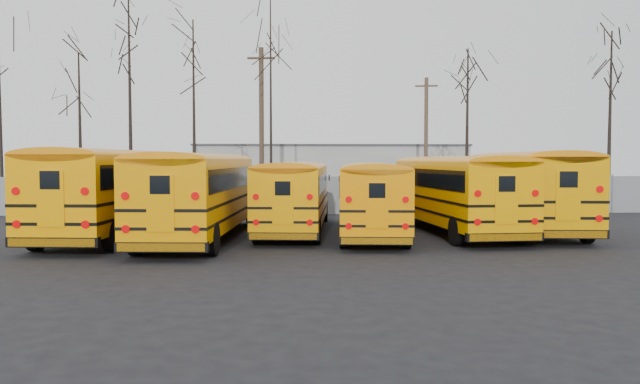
{
  "coord_description": "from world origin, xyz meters",
  "views": [
    {
      "loc": [
        -1.86,
        -20.94,
        2.91
      ],
      "look_at": [
        -0.43,
        3.94,
        1.6
      ],
      "focal_mm": 35.0,
      "sensor_mm": 36.0,
      "label": 1
    }
  ],
  "objects": [
    {
      "name": "bus_e",
      "position": [
        4.81,
        3.12,
        1.81
      ],
      "size": [
        3.23,
        11.15,
        3.08
      ],
      "rotation": [
        0.0,
        0.0,
        0.06
      ],
      "color": "black",
      "rests_on": "ground"
    },
    {
      "name": "bus_f",
      "position": [
        7.83,
        3.82,
        1.91
      ],
      "size": [
        3.81,
        11.84,
        3.26
      ],
      "rotation": [
        0.0,
        0.0,
        -0.1
      ],
      "color": "black",
      "rests_on": "ground"
    },
    {
      "name": "bus_a",
      "position": [
        -8.13,
        2.78,
        1.95
      ],
      "size": [
        3.85,
        12.08,
        3.33
      ],
      "rotation": [
        0.0,
        0.0,
        -0.1
      ],
      "color": "black",
      "rests_on": "ground"
    },
    {
      "name": "tree_0",
      "position": [
        -18.16,
        16.05,
        5.51
      ],
      "size": [
        0.26,
        0.26,
        11.02
      ],
      "primitive_type": "cone",
      "color": "black",
      "rests_on": "ground"
    },
    {
      "name": "tree_4",
      "position": [
        -2.64,
        16.25,
        6.17
      ],
      "size": [
        0.26,
        0.26,
        12.34
      ],
      "primitive_type": "cone",
      "color": "black",
      "rests_on": "ground"
    },
    {
      "name": "bus_d",
      "position": [
        1.42,
        2.34,
        1.65
      ],
      "size": [
        3.31,
        10.25,
        2.82
      ],
      "rotation": [
        0.0,
        0.0,
        -0.1
      ],
      "color": "black",
      "rests_on": "ground"
    },
    {
      "name": "distant_building",
      "position": [
        2.0,
        32.0,
        2.0
      ],
      "size": [
        22.0,
        8.0,
        4.0
      ],
      "primitive_type": "cube",
      "color": "beige",
      "rests_on": "ground"
    },
    {
      "name": "bus_b",
      "position": [
        -4.88,
        1.51,
        1.86
      ],
      "size": [
        3.5,
        11.52,
        3.18
      ],
      "rotation": [
        0.0,
        0.0,
        -0.08
      ],
      "color": "black",
      "rests_on": "ground"
    },
    {
      "name": "bus_c",
      "position": [
        -1.45,
        3.65,
        1.67
      ],
      "size": [
        3.34,
        10.34,
        2.85
      ],
      "rotation": [
        0.0,
        0.0,
        -0.1
      ],
      "color": "black",
      "rests_on": "ground"
    },
    {
      "name": "tree_5",
      "position": [
        8.92,
        15.35,
        4.7
      ],
      "size": [
        0.26,
        0.26,
        9.39
      ],
      "primitive_type": "cone",
      "color": "black",
      "rests_on": "ground"
    },
    {
      "name": "tree_2",
      "position": [
        -10.57,
        15.11,
        5.96
      ],
      "size": [
        0.26,
        0.26,
        11.93
      ],
      "primitive_type": "cone",
      "color": "black",
      "rests_on": "ground"
    },
    {
      "name": "utility_pole_right",
      "position": [
        7.61,
        20.32,
        4.29
      ],
      "size": [
        1.47,
        0.42,
        8.34
      ],
      "rotation": [
        0.0,
        0.0,
        -0.21
      ],
      "color": "brown",
      "rests_on": "ground"
    },
    {
      "name": "tree_3",
      "position": [
        -6.98,
        15.06,
        5.4
      ],
      "size": [
        0.26,
        0.26,
        10.81
      ],
      "primitive_type": "cone",
      "color": "black",
      "rests_on": "ground"
    },
    {
      "name": "utility_pole_left",
      "position": [
        -3.3,
        19.25,
        5.15
      ],
      "size": [
        1.79,
        0.31,
        10.02
      ],
      "rotation": [
        0.0,
        0.0,
        -0.09
      ],
      "color": "#463627",
      "rests_on": "ground"
    },
    {
      "name": "tree_6",
      "position": [
        18.11,
        16.35,
        5.36
      ],
      "size": [
        0.26,
        0.26,
        10.73
      ],
      "primitive_type": "cone",
      "color": "black",
      "rests_on": "ground"
    },
    {
      "name": "fence",
      "position": [
        0.0,
        12.0,
        1.0
      ],
      "size": [
        40.0,
        0.04,
        2.0
      ],
      "primitive_type": "cube",
      "color": "gray",
      "rests_on": "ground"
    },
    {
      "name": "tree_1",
      "position": [
        -14.18,
        17.63,
        4.66
      ],
      "size": [
        0.26,
        0.26,
        9.32
      ],
      "primitive_type": "cone",
      "color": "black",
      "rests_on": "ground"
    },
    {
      "name": "ground",
      "position": [
        0.0,
        0.0,
        0.0
      ],
      "size": [
        120.0,
        120.0,
        0.0
      ],
      "primitive_type": "plane",
      "color": "black",
      "rests_on": "ground"
    }
  ]
}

